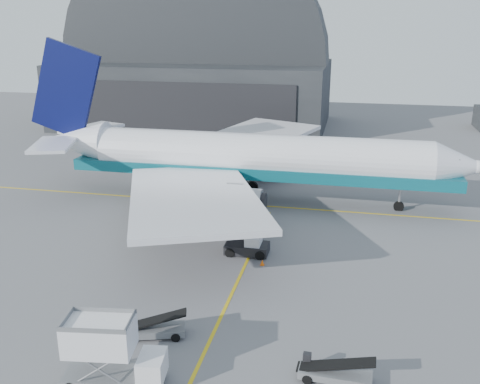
% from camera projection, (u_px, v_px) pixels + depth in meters
% --- Properties ---
extents(ground, '(200.00, 200.00, 0.00)m').
position_uv_depth(ground, '(233.00, 292.00, 40.89)').
color(ground, '#565659').
rests_on(ground, ground).
extents(taxi_lines, '(80.00, 42.12, 0.02)m').
position_uv_depth(taxi_lines, '(261.00, 231.00, 52.66)').
color(taxi_lines, gold).
rests_on(taxi_lines, ground).
extents(hangar, '(50.00, 28.30, 28.00)m').
position_uv_depth(hangar, '(196.00, 75.00, 102.68)').
color(hangar, black).
rests_on(hangar, ground).
extents(airliner, '(51.38, 49.82, 18.03)m').
position_uv_depth(airliner, '(242.00, 157.00, 60.18)').
color(airliner, white).
rests_on(airliner, ground).
extents(catering_truck, '(6.02, 2.89, 3.98)m').
position_uv_depth(catering_truck, '(109.00, 353.00, 30.10)').
color(catering_truck, slate).
rests_on(catering_truck, ground).
extents(pushback_tug, '(3.83, 2.26, 1.77)m').
position_uv_depth(pushback_tug, '(248.00, 247.00, 47.38)').
color(pushback_tug, black).
rests_on(pushback_tug, ground).
extents(belt_loader_a, '(4.72, 2.67, 1.77)m').
position_uv_depth(belt_loader_a, '(151.00, 329.00, 35.07)').
color(belt_loader_a, slate).
rests_on(belt_loader_a, ground).
extents(belt_loader_b, '(4.49, 1.72, 1.70)m').
position_uv_depth(belt_loader_b, '(334.00, 373.00, 30.80)').
color(belt_loader_b, slate).
rests_on(belt_loader_b, ground).
extents(traffic_cone, '(0.35, 0.35, 0.50)m').
position_uv_depth(traffic_cone, '(262.00, 262.00, 45.31)').
color(traffic_cone, '#EF5907').
rests_on(traffic_cone, ground).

